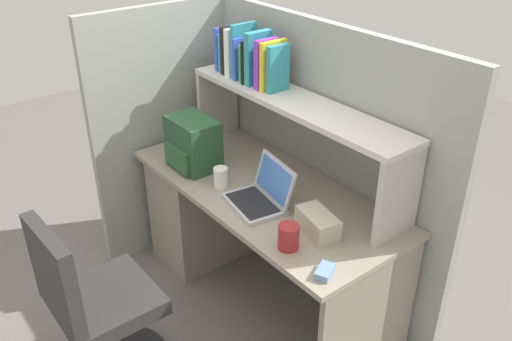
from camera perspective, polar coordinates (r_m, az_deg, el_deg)
The scene contains 13 objects.
ground_plane at distance 3.28m, azimuth 0.70°, elevation -12.83°, with size 8.00×8.00×0.00m, color slate.
desk at distance 3.28m, azimuth -3.53°, elevation -3.95°, with size 1.60×0.70×0.73m.
cubicle_partition_rear at distance 3.04m, azimuth 6.38°, elevation 1.20°, with size 1.84×0.05×1.55m, color #939991.
cubicle_partition_left at distance 3.43m, azimuth -8.84°, elevation 4.34°, with size 0.05×1.06×1.55m, color #939991.
overhead_hutch at distance 2.80m, azimuth 4.05°, elevation 5.70°, with size 1.44×0.28×0.45m.
reference_books_on_shelf at distance 2.99m, azimuth -0.63°, elevation 11.92°, with size 0.50×0.18×0.30m.
laptop at distance 2.68m, azimuth 0.60°, elevation -2.60°, with size 0.35×0.31×0.22m.
backpack at distance 3.01m, azimuth -6.75°, elevation 2.85°, with size 0.30×0.23×0.29m.
computer_mouse at distance 2.28m, azimuth 7.31°, elevation -10.56°, with size 0.06×0.10×0.03m, color #7299C6.
paper_cup at distance 2.84m, azimuth -3.76°, elevation -0.70°, with size 0.08×0.08×0.11m, color white.
tissue_box at distance 2.49m, azimuth 6.54°, elevation -5.53°, with size 0.22×0.12×0.10m, color #BFB299.
snack_canister at distance 2.38m, azimuth 3.46°, elevation -7.02°, with size 0.10×0.10×0.12m, color maroon.
office_chair at distance 2.68m, azimuth -16.49°, elevation -14.53°, with size 0.52×0.52×0.93m.
Camera 1 is at (1.89, -1.54, 2.19)m, focal length 37.75 mm.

